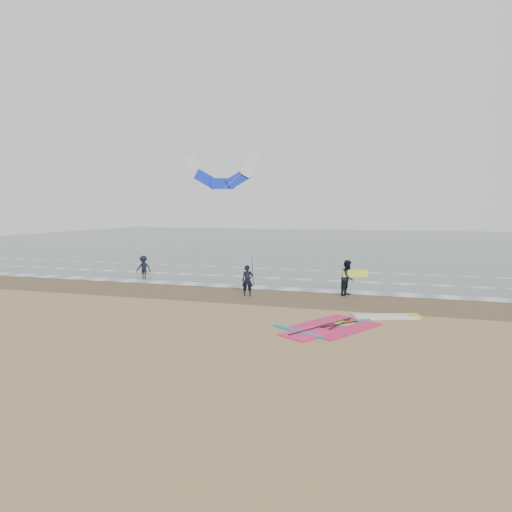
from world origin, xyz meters
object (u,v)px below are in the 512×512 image
(person_walking, at_px, (348,278))
(person_wading, at_px, (143,263))
(windsurf_rig, at_px, (349,324))
(surf_kite, at_px, (222,175))
(person_standing, at_px, (247,281))

(person_walking, xyz_separation_m, person_wading, (-14.42, 3.64, -0.10))
(windsurf_rig, distance_m, surf_kite, 18.86)
(person_standing, relative_size, surf_kite, 0.22)
(windsurf_rig, relative_size, person_standing, 3.46)
(person_standing, bearing_deg, surf_kite, 99.24)
(person_standing, height_order, person_walking, person_walking)
(windsurf_rig, height_order, person_wading, person_wading)
(person_wading, height_order, surf_kite, surf_kite)
(windsurf_rig, height_order, person_walking, person_walking)
(person_wading, bearing_deg, windsurf_rig, -36.35)
(person_walking, distance_m, surf_kite, 13.96)
(windsurf_rig, xyz_separation_m, surf_kite, (-10.73, 13.81, 7.04))
(person_walking, distance_m, person_wading, 14.88)
(person_wading, relative_size, surf_kite, 0.22)
(windsurf_rig, bearing_deg, person_wading, 146.73)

